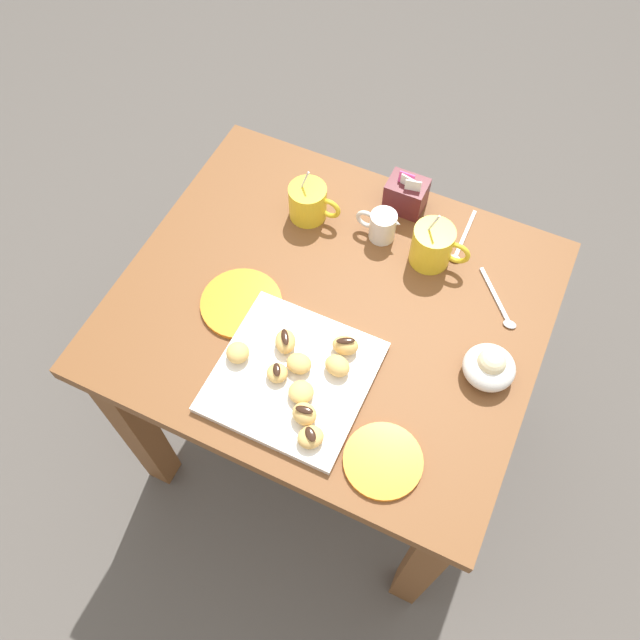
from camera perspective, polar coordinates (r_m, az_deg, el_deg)
name	(u,v)px	position (r m, az deg, el deg)	size (l,w,h in m)	color
ground_plane	(327,428)	(2.06, 0.64, -9.52)	(8.00, 8.00, 0.00)	#514C47
dining_table	(330,337)	(1.52, 0.85, -1.51)	(0.90, 0.78, 0.74)	brown
pastry_plate_square	(293,377)	(1.30, -2.42, -5.00)	(0.30, 0.30, 0.02)	silver
coffee_mug_yellow_left	(309,201)	(1.50, -1.01, 10.41)	(0.13, 0.09, 0.13)	yellow
coffee_mug_yellow_right	(433,245)	(1.43, 9.94, 6.53)	(0.13, 0.09, 0.15)	yellow
cream_pitcher_white	(382,225)	(1.47, 5.49, 8.35)	(0.10, 0.06, 0.07)	silver
sugar_caddy	(406,195)	(1.53, 7.60, 10.89)	(0.09, 0.07, 0.11)	#561E23
ice_cream_bowl	(490,366)	(1.32, 14.71, -3.97)	(0.11, 0.11, 0.08)	silver
saucer_orange_left	(241,303)	(1.39, -6.96, 1.48)	(0.17, 0.17, 0.01)	orange
saucer_orange_right	(383,461)	(1.24, 5.57, -12.24)	(0.15, 0.15, 0.01)	orange
loose_spoon_near_saucer	(500,306)	(1.43, 15.59, 1.22)	(0.12, 0.13, 0.01)	silver
loose_spoon_by_plate	(461,243)	(1.51, 12.34, 6.65)	(0.03, 0.16, 0.01)	silver
beignet_0	(277,373)	(1.28, -3.79, -4.69)	(0.04, 0.04, 0.03)	#E5B260
chocolate_drizzle_0	(277,370)	(1.26, -3.83, -4.38)	(0.03, 0.01, 0.01)	black
beignet_1	(285,341)	(1.31, -3.07, -1.90)	(0.05, 0.04, 0.04)	#E5B260
chocolate_drizzle_1	(285,337)	(1.29, -3.11, -1.49)	(0.04, 0.01, 0.01)	black
beignet_2	(311,437)	(1.22, -0.84, -10.28)	(0.04, 0.05, 0.03)	#E5B260
chocolate_drizzle_2	(310,434)	(1.21, -0.85, -10.01)	(0.03, 0.02, 0.01)	black
beignet_3	(301,392)	(1.26, -1.68, -6.37)	(0.05, 0.05, 0.03)	#E5B260
beignet_4	(345,345)	(1.30, 2.25, -2.24)	(0.05, 0.04, 0.04)	#E5B260
chocolate_drizzle_4	(346,341)	(1.28, 2.28, -1.83)	(0.04, 0.01, 0.01)	black
beignet_5	(337,366)	(1.28, 1.55, -4.05)	(0.04, 0.05, 0.04)	#E5B260
beignet_6	(299,363)	(1.28, -1.86, -3.85)	(0.05, 0.04, 0.03)	#E5B260
beignet_7	(304,414)	(1.24, -1.38, -8.27)	(0.05, 0.04, 0.04)	#E5B260
chocolate_drizzle_7	(304,410)	(1.22, -1.40, -7.91)	(0.03, 0.02, 0.01)	black
beignet_8	(238,353)	(1.30, -7.26, -2.86)	(0.05, 0.05, 0.03)	#E5B260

